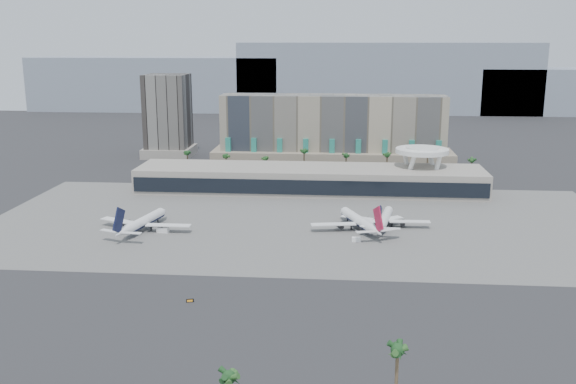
# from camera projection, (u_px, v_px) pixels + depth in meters

# --- Properties ---
(ground) EXTENTS (900.00, 900.00, 0.00)m
(ground) POSITION_uv_depth(u_px,v_px,m) (293.00, 268.00, 211.88)
(ground) COLOR #232326
(ground) RESTS_ON ground
(apron_pad) EXTENTS (260.00, 130.00, 0.06)m
(apron_pad) POSITION_uv_depth(u_px,v_px,m) (303.00, 221.00, 265.18)
(apron_pad) COLOR #5B5B59
(apron_pad) RESTS_ON ground
(mountain_ridge) EXTENTS (680.00, 60.00, 70.00)m
(mountain_ridge) POSITION_uv_depth(u_px,v_px,m) (355.00, 83.00, 658.13)
(mountain_ridge) COLOR gray
(mountain_ridge) RESTS_ON ground
(hotel) EXTENTS (140.00, 30.00, 42.00)m
(hotel) POSITION_uv_depth(u_px,v_px,m) (332.00, 138.00, 376.18)
(hotel) COLOR tan
(hotel) RESTS_ON ground
(office_tower) EXTENTS (30.00, 30.00, 52.00)m
(office_tower) POSITION_uv_depth(u_px,v_px,m) (168.00, 121.00, 408.08)
(office_tower) COLOR black
(office_tower) RESTS_ON ground
(terminal) EXTENTS (170.00, 32.50, 14.50)m
(terminal) POSITION_uv_depth(u_px,v_px,m) (310.00, 178.00, 316.81)
(terminal) COLOR #A59F91
(terminal) RESTS_ON ground
(saucer_structure) EXTENTS (26.00, 26.00, 21.89)m
(saucer_structure) POSITION_uv_depth(u_px,v_px,m) (422.00, 154.00, 315.53)
(saucer_structure) COLOR white
(saucer_structure) RESTS_ON ground
(palm_row) EXTENTS (157.80, 2.80, 13.10)m
(palm_row) POSITION_uv_depth(u_px,v_px,m) (326.00, 158.00, 349.39)
(palm_row) COLOR brown
(palm_row) RESTS_ON ground
(airliner_left) EXTENTS (38.50, 40.03, 13.99)m
(airliner_left) POSITION_uv_depth(u_px,v_px,m) (143.00, 222.00, 251.87)
(airliner_left) COLOR white
(airliner_left) RESTS_ON ground
(airliner_centre) EXTENTS (37.32, 38.49, 14.04)m
(airliner_centre) POSITION_uv_depth(u_px,v_px,m) (359.00, 221.00, 253.25)
(airliner_centre) COLOR white
(airliner_centre) RESTS_ON ground
(airliner_right) EXTENTS (35.75, 37.12, 12.91)m
(airliner_right) POSITION_uv_depth(u_px,v_px,m) (385.00, 219.00, 257.25)
(airliner_right) COLOR white
(airliner_right) RESTS_ON ground
(service_vehicle_a) EXTENTS (4.79, 2.83, 2.21)m
(service_vehicle_a) POSITION_uv_depth(u_px,v_px,m) (163.00, 230.00, 249.82)
(service_vehicle_a) COLOR white
(service_vehicle_a) RESTS_ON ground
(service_vehicle_b) EXTENTS (3.32, 2.02, 1.65)m
(service_vehicle_b) POSITION_uv_depth(u_px,v_px,m) (356.00, 240.00, 238.77)
(service_vehicle_b) COLOR white
(service_vehicle_b) RESTS_ON ground
(taxiway_sign) EXTENTS (2.17, 0.91, 0.99)m
(taxiway_sign) POSITION_uv_depth(u_px,v_px,m) (190.00, 301.00, 183.93)
(taxiway_sign) COLOR black
(taxiway_sign) RESTS_ON ground
(near_palm_a) EXTENTS (6.00, 6.00, 10.85)m
(near_palm_a) POSITION_uv_depth(u_px,v_px,m) (229.00, 384.00, 125.19)
(near_palm_a) COLOR brown
(near_palm_a) RESTS_ON ground
(near_palm_b) EXTENTS (6.00, 6.00, 14.97)m
(near_palm_b) POSITION_uv_depth(u_px,v_px,m) (397.00, 357.00, 127.49)
(near_palm_b) COLOR brown
(near_palm_b) RESTS_ON ground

